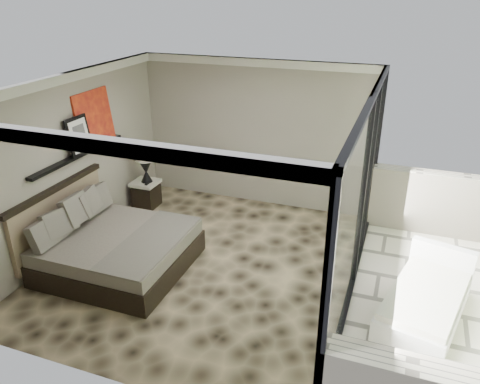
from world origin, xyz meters
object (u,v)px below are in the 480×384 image
(nightstand, at_px, (146,195))
(table_lamp, at_px, (145,160))
(bed, at_px, (112,247))
(lounger, at_px, (426,300))

(nightstand, distance_m, table_lamp, 0.73)
(nightstand, bearing_deg, bed, -68.44)
(nightstand, relative_size, table_lamp, 0.68)
(bed, bearing_deg, lounger, 5.37)
(bed, height_order, lounger, bed)
(bed, relative_size, table_lamp, 2.94)
(nightstand, xyz_separation_m, table_lamp, (0.04, 0.01, 0.73))
(bed, bearing_deg, nightstand, 107.00)
(lounger, bearing_deg, nightstand, 176.27)
(bed, relative_size, nightstand, 4.36)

